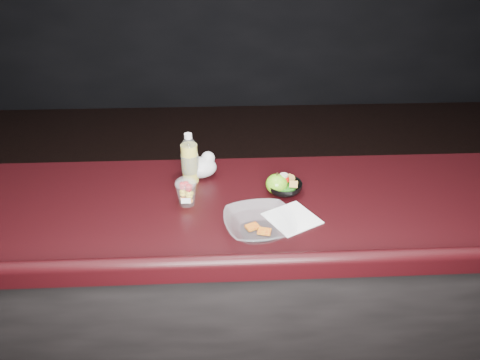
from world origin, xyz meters
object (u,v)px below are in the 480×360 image
at_px(lemonade_bottle, 190,162).
at_px(green_apple, 277,184).
at_px(snack_bowl, 284,187).
at_px(takeout_bowl, 259,225).
at_px(fruit_cup, 186,191).

bearing_deg(lemonade_bottle, green_apple, -18.17).
xyz_separation_m(snack_bowl, takeout_bowl, (-0.12, -0.25, 0.00)).
xyz_separation_m(fruit_cup, takeout_bowl, (0.25, -0.18, -0.03)).
bearing_deg(lemonade_bottle, fruit_cup, -91.96).
height_order(fruit_cup, green_apple, fruit_cup).
bearing_deg(green_apple, lemonade_bottle, 161.83).
bearing_deg(fruit_cup, lemonade_bottle, 88.04).
height_order(lemonade_bottle, green_apple, lemonade_bottle).
bearing_deg(green_apple, fruit_cup, -169.78).
bearing_deg(fruit_cup, takeout_bowl, -35.67).
distance_m(lemonade_bottle, takeout_bowl, 0.44).
relative_size(lemonade_bottle, snack_bowl, 1.47).
height_order(green_apple, snack_bowl, green_apple).
distance_m(green_apple, snack_bowl, 0.03).
bearing_deg(snack_bowl, lemonade_bottle, 163.53).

